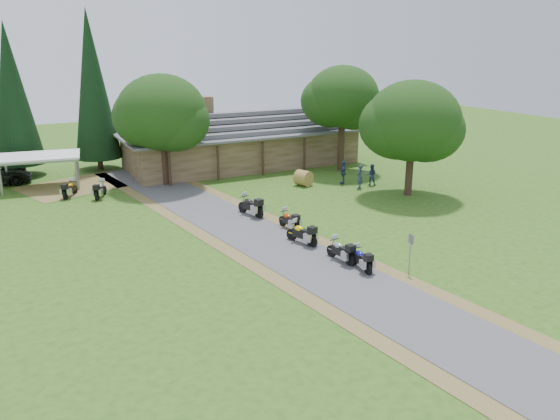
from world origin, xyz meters
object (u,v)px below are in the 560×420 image
motorcycle_row_d (289,219)px  motorcycle_row_e (251,205)px  carport (41,171)px  motorcycle_row_c (302,232)px  motorcycle_carport_a (70,188)px  lodge (242,138)px  hay_bale (304,178)px  motorcycle_row_a (361,258)px  motorcycle_row_b (341,250)px  motorcycle_carport_b (100,189)px

motorcycle_row_d → motorcycle_row_e: motorcycle_row_e is taller
carport → motorcycle_row_c: 23.13m
motorcycle_carport_a → motorcycle_row_c: bearing=-115.5°
lodge → motorcycle_row_d: size_ratio=11.81×
carport → hay_bale: size_ratio=4.82×
hay_bale → lodge: bearing=98.3°
motorcycle_row_a → motorcycle_row_e: 10.55m
carport → motorcycle_row_c: (11.83, -19.87, -0.60)m
carport → motorcycle_row_a: 27.45m
motorcycle_row_c → motorcycle_row_e: size_ratio=0.92×
motorcycle_row_b → lodge: bearing=-17.9°
hay_bale → motorcycle_row_b: bearing=-112.4°
carport → motorcycle_carport_a: carport is taller
motorcycle_row_c → motorcycle_carport_b: 17.00m
carport → motorcycle_carport_b: carport is taller
carport → hay_bale: 20.21m
carport → motorcycle_row_c: carport is taller
motorcycle_row_e → hay_bale: bearing=-68.2°
carport → motorcycle_carport_b: (3.49, -5.04, -0.62)m
motorcycle_row_c → motorcycle_row_d: size_ratio=1.07×
motorcycle_row_b → motorcycle_row_c: 3.18m
motorcycle_row_a → motorcycle_row_c: motorcycle_row_c is taller
motorcycle_row_e → motorcycle_carport_b: 11.84m
motorcycle_row_d → hay_bale: bearing=-39.8°
motorcycle_carport_a → motorcycle_row_b: bearing=-118.7°
motorcycle_carport_b → motorcycle_row_c: bearing=-121.8°
motorcycle_row_b → motorcycle_row_d: 5.63m
lodge → motorcycle_row_e: (-5.52, -14.29, -1.73)m
motorcycle_row_d → motorcycle_row_e: (-0.96, 3.51, 0.10)m
motorcycle_row_e → motorcycle_carport_b: motorcycle_row_e is taller
carport → motorcycle_row_d: 21.33m
carport → motorcycle_row_c: size_ratio=3.00×
carport → motorcycle_row_e: carport is taller
motorcycle_carport_a → lodge: bearing=-42.8°
motorcycle_row_a → carport: bearing=33.1°
hay_bale → motorcycle_carport_a: bearing=163.6°
motorcycle_carport_b → motorcycle_row_d: bearing=-115.5°
motorcycle_row_d → motorcycle_carport_b: bearing=30.0°
carport → motorcycle_carport_a: bearing=-59.6°
motorcycle_row_e → hay_bale: size_ratio=1.74×
motorcycle_row_a → motorcycle_row_c: bearing=16.4°
carport → motorcycle_row_a: size_ratio=3.33×
motorcycle_row_a → motorcycle_row_d: size_ratio=0.97×
motorcycle_row_c → motorcycle_row_e: 6.02m
motorcycle_row_a → motorcycle_row_b: (-0.32, 1.34, 0.04)m
motorcycle_row_c → motorcycle_row_a: bearing=172.1°
lodge → motorcycle_carport_b: 14.61m
lodge → motorcycle_row_e: 15.41m
lodge → motorcycle_carport_b: lodge is taller
motorcycle_row_b → carport: bearing=21.4°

